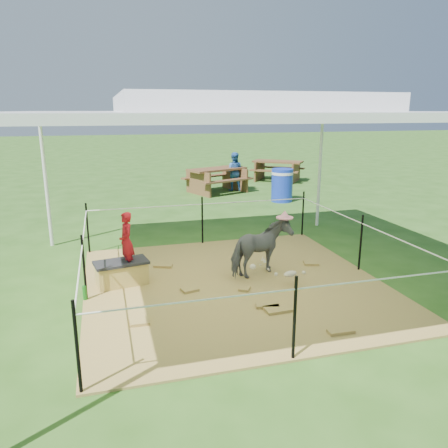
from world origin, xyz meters
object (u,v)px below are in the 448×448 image
object	(u,v)px
pony	(261,249)
foal	(290,272)
green_bottle	(85,293)
distant_person	(234,172)
trash_barrel	(282,185)
picnic_table_near	(217,180)
woman	(126,235)
straw_bale	(122,274)
picnic_table_far	(277,171)

from	to	relation	value
pony	foal	xyz separation A→B (m)	(0.29, -0.55, -0.25)
green_bottle	distant_person	size ratio (longest dim) A/B	0.16
trash_barrel	distant_person	size ratio (longest dim) A/B	0.75
pony	green_bottle	bearing A→B (deg)	70.43
foal	picnic_table_near	bearing A→B (deg)	66.34
woman	trash_barrel	world-z (taller)	woman
straw_bale	pony	size ratio (longest dim) A/B	0.70
foal	distant_person	size ratio (longest dim) A/B	0.58
picnic_table_near	picnic_table_far	world-z (taller)	picnic_table_near
woman	trash_barrel	xyz separation A→B (m)	(4.92, 5.46, -0.33)
straw_bale	woman	xyz separation A→B (m)	(0.10, 0.00, 0.63)
straw_bale	trash_barrel	size ratio (longest dim) A/B	0.77
green_bottle	trash_barrel	size ratio (longest dim) A/B	0.21
green_bottle	picnic_table_near	size ratio (longest dim) A/B	0.11
pony	distant_person	size ratio (longest dim) A/B	0.83
picnic_table_far	distant_person	size ratio (longest dim) A/B	1.43
foal	distant_person	xyz separation A→B (m)	(1.61, 8.36, 0.41)
distant_person	woman	bearing A→B (deg)	83.28
pony	trash_barrel	distance (m)	6.32
straw_bale	foal	size ratio (longest dim) A/B	1.00
foal	picnic_table_near	distance (m)	8.27
trash_barrel	picnic_table_near	distance (m)	2.50
pony	picnic_table_near	world-z (taller)	pony
trash_barrel	distant_person	world-z (taller)	distant_person
trash_barrel	picnic_table_near	bearing A→B (deg)	127.13
pony	picnic_table_far	world-z (taller)	pony
straw_bale	trash_barrel	xyz separation A→B (m)	(5.02, 5.46, 0.30)
pony	picnic_table_far	size ratio (longest dim) A/B	0.58
pony	trash_barrel	size ratio (longest dim) A/B	1.10
green_bottle	trash_barrel	bearing A→B (deg)	46.70
picnic_table_far	green_bottle	bearing A→B (deg)	-89.16
woman	picnic_table_far	distance (m)	11.21
picnic_table_near	trash_barrel	bearing A→B (deg)	-74.46
pony	straw_bale	bearing A→B (deg)	60.18
woman	green_bottle	size ratio (longest dim) A/B	4.32
woman	foal	distance (m)	2.62
straw_bale	distant_person	size ratio (longest dim) A/B	0.58
green_bottle	distant_person	distance (m)	9.34
woman	picnic_table_near	bearing A→B (deg)	144.80
straw_bale	woman	world-z (taller)	woman
trash_barrel	picnic_table_far	world-z (taller)	trash_barrel
woman	pony	xyz separation A→B (m)	(2.15, -0.21, -0.34)
foal	distant_person	bearing A→B (deg)	62.21
straw_bale	picnic_table_near	xyz separation A→B (m)	(3.52, 7.46, 0.21)
foal	picnic_table_far	bearing A→B (deg)	51.82
pony	distant_person	xyz separation A→B (m)	(1.90, 7.82, 0.17)
straw_bale	picnic_table_near	bearing A→B (deg)	64.76
green_bottle	picnic_table_far	xyz separation A→B (m)	(6.98, 9.68, 0.26)
foal	straw_bale	bearing A→B (deg)	146.54
foal	picnic_table_near	world-z (taller)	picnic_table_near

